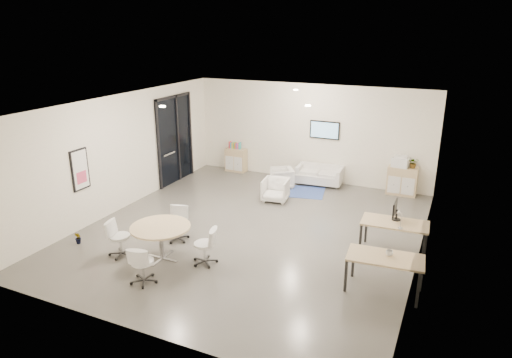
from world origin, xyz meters
The scene contains 21 objects.
room_shell centered at (0.00, 0.00, 1.60)m, with size 9.60×10.60×4.80m.
glass_door centered at (-3.95, 2.51, 1.50)m, with size 0.09×1.90×2.85m.
artwork centered at (-3.97, -1.60, 1.55)m, with size 0.05×0.54×1.04m.
wall_tv centered at (0.50, 4.46, 1.75)m, with size 0.98×0.06×0.58m.
ceiling_spots centered at (-0.20, 0.83, 3.18)m, with size 3.14×4.14×0.03m.
sideboard_left centered at (-2.64, 4.28, 0.41)m, with size 0.73×0.38×0.83m.
sideboard_right centered at (3.07, 4.26, 0.44)m, with size 0.88×0.43×0.88m.
books centered at (-2.68, 4.29, 0.94)m, with size 0.43×0.14×0.22m.
printer centered at (2.98, 4.26, 1.04)m, with size 0.54×0.48×0.34m.
loveseat centered at (0.50, 4.13, 0.30)m, with size 1.52×0.85×0.55m.
blue_rug centered at (0.07, 3.16, 0.01)m, with size 1.69×1.12×0.01m, color #304A94.
armchair_left centered at (-0.52, 3.36, 0.35)m, with size 0.68×0.63×0.69m, color beige.
armchair_right centered at (-0.25, 2.16, 0.37)m, with size 0.72×0.68×0.74m, color beige.
desk_rear centered at (3.43, 0.21, 0.68)m, with size 1.49×0.81×0.76m.
desk_front centered at (3.51, -1.50, 0.67)m, with size 1.49×0.83×0.75m.
monitor centered at (3.39, 0.36, 1.00)m, with size 0.20×0.50×0.44m.
round_table centered at (-1.17, -2.22, 0.72)m, with size 1.31×1.31×0.80m.
meeting_chairs centered at (-1.17, -2.22, 0.41)m, with size 2.61×2.61×0.82m.
plant_cabinet centered at (3.34, 4.29, 1.01)m, with size 0.29×0.32×0.25m, color #3F7F3F.
plant_floor centered at (-3.43, -2.43, 0.07)m, with size 0.17×0.30×0.13m, color #3F7F3F.
cup centered at (3.57, -1.42, 0.82)m, with size 0.14×0.11×0.14m, color white.
Camera 1 is at (4.50, -9.60, 4.92)m, focal length 32.00 mm.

